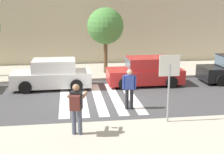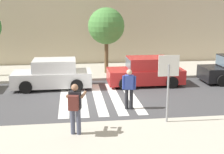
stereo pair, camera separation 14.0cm
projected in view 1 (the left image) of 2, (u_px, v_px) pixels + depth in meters
The scene contains 14 objects.
ground_plane at pixel (99, 99), 14.69m from camera, with size 120.00×120.00×0.00m, color #424244.
sidewalk_far at pixel (90, 71), 20.46m from camera, with size 60.00×4.80×0.14m, color #B2AD9E.
building_facade_far at pixel (85, 12), 23.84m from camera, with size 56.00×4.00×7.59m, color beige.
crosswalk_stripe_0 at pixel (65, 99), 14.66m from camera, with size 0.44×5.20×0.01m, color silver.
crosswalk_stripe_1 at pixel (82, 98), 14.77m from camera, with size 0.44×5.20×0.01m, color silver.
crosswalk_stripe_2 at pixel (98, 98), 14.88m from camera, with size 0.44×5.20×0.01m, color silver.
crosswalk_stripe_3 at pixel (115, 97), 14.99m from camera, with size 0.44×5.20×0.01m, color silver.
crosswalk_stripe_4 at pixel (131, 96), 15.10m from camera, with size 0.44×5.20×0.01m, color silver.
stop_sign at pixel (169, 74), 11.13m from camera, with size 0.76×0.08×2.48m.
photographer_with_backpack at pixel (76, 105), 10.15m from camera, with size 0.70×0.92×1.72m.
pedestrian_crossing at pixel (129, 87), 13.12m from camera, with size 0.57×0.32×1.72m.
parked_car_white at pixel (52, 75), 16.44m from camera, with size 4.10×1.92×1.55m.
parked_car_red at pixel (145, 72), 17.12m from camera, with size 4.10×1.92×1.55m.
street_tree_center at pixel (105, 26), 19.02m from camera, with size 2.23×2.23×4.04m.
Camera 1 is at (-1.35, -14.01, 4.39)m, focal length 50.00 mm.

